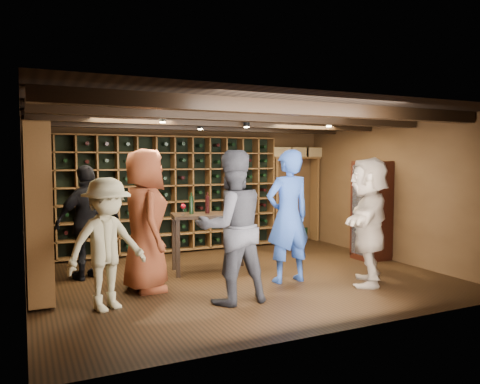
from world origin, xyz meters
name	(u,v)px	position (x,y,z in m)	size (l,w,h in m)	color
ground	(240,277)	(0.00, 0.00, 0.00)	(6.00, 6.00, 0.00)	black
room_shell	(239,119)	(0.00, 0.05, 2.42)	(6.00, 6.00, 6.00)	#4E331A
wine_rack_back	(165,194)	(-0.52, 2.33, 1.15)	(4.65, 0.30, 2.20)	brown
wine_rack_left	(36,206)	(-2.83, 0.82, 1.15)	(0.30, 2.65, 2.20)	brown
crate_shelf	(295,171)	(2.41, 2.32, 1.57)	(1.20, 0.32, 2.07)	brown
display_cabinet	(371,212)	(2.71, 0.20, 0.86)	(0.55, 0.50, 1.75)	black
man_blue_shirt	(288,216)	(0.53, -0.53, 0.98)	(0.71, 0.47, 1.95)	navy
man_grey_suit	(231,227)	(-0.63, -1.09, 0.96)	(0.94, 0.73, 1.93)	black
guest_red_floral	(145,220)	(-1.49, -0.10, 0.98)	(0.96, 0.62, 1.96)	#9B2E1C
guest_woman_black	(88,222)	(-2.11, 0.91, 0.86)	(1.01, 0.42, 1.73)	black
guest_khaki	(107,244)	(-2.10, -0.72, 0.80)	(1.03, 0.59, 1.60)	gray
guest_beige	(369,221)	(1.53, -1.12, 0.92)	(1.71, 0.54, 1.84)	tan
tasting_table	(211,221)	(-0.26, 0.55, 0.82)	(1.34, 0.84, 1.22)	black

